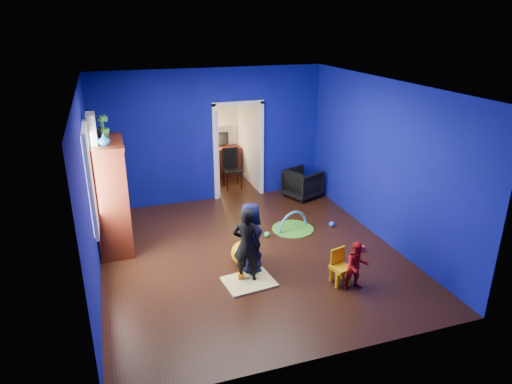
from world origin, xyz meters
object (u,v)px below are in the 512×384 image
object	(u,v)px
toddler_red	(357,266)
crt_tv	(113,194)
hopper_ball	(243,253)
study_desk	(222,162)
armchair	(303,183)
play_mat	(293,229)
folding_chair	(232,169)
vase	(104,140)
child_black	(247,245)
tv_armoire	(111,196)
kid_chair	(341,269)
child_navy	(250,238)

from	to	relation	value
toddler_red	crt_tv	size ratio (longest dim) A/B	1.10
hopper_ball	study_desk	world-z (taller)	study_desk
armchair	play_mat	bearing A→B (deg)	127.43
crt_tv	folding_chair	bearing A→B (deg)	39.61
vase	crt_tv	distance (m)	1.08
study_desk	child_black	bearing A→B (deg)	-100.15
toddler_red	folding_chair	xyz separation A→B (m)	(-0.59, 4.83, 0.07)
toddler_red	study_desk	size ratio (longest dim) A/B	0.88
vase	tv_armoire	bearing A→B (deg)	90.00
study_desk	folding_chair	bearing A→B (deg)	-90.00
kid_chair	play_mat	distance (m)	2.02
toddler_red	crt_tv	distance (m)	4.26
kid_chair	study_desk	size ratio (longest dim) A/B	0.57
armchair	folding_chair	bearing A→B (deg)	28.13
child_black	kid_chair	world-z (taller)	child_black
play_mat	crt_tv	bearing A→B (deg)	174.04
child_black	vase	world-z (taller)	vase
vase	folding_chair	world-z (taller)	vase
child_navy	vase	distance (m)	2.80
armchair	child_black	size ratio (longest dim) A/B	0.59
child_navy	folding_chair	distance (m)	3.91
armchair	child_navy	xyz separation A→B (m)	(-2.12, -2.73, 0.26)
child_black	toddler_red	size ratio (longest dim) A/B	1.57
play_mat	vase	bearing A→B (deg)	179.32
vase	tv_armoire	distance (m)	1.12
child_black	child_navy	size ratio (longest dim) A/B	1.03
child_black	hopper_ball	bearing A→B (deg)	-69.67
vase	tv_armoire	size ratio (longest dim) A/B	0.10
crt_tv	kid_chair	size ratio (longest dim) A/B	1.40
crt_tv	armchair	bearing A→B (deg)	16.06
child_navy	study_desk	world-z (taller)	child_navy
kid_chair	folding_chair	xyz separation A→B (m)	(-0.44, 4.63, 0.21)
vase	toddler_red	bearing A→B (deg)	-33.49
tv_armoire	folding_chair	world-z (taller)	tv_armoire
armchair	hopper_ball	size ratio (longest dim) A/B	1.79
kid_chair	tv_armoire	bearing A→B (deg)	130.02
toddler_red	hopper_ball	world-z (taller)	toddler_red
tv_armoire	kid_chair	xyz separation A→B (m)	(3.24, -2.34, -0.73)
hopper_ball	play_mat	world-z (taller)	hopper_ball
play_mat	armchair	bearing A→B (deg)	60.23
child_black	child_navy	world-z (taller)	child_black
crt_tv	hopper_ball	bearing A→B (deg)	-33.61
kid_chair	play_mat	size ratio (longest dim) A/B	0.62
toddler_red	armchair	bearing A→B (deg)	86.55
child_navy	tv_armoire	xyz separation A→B (m)	(-2.04, 1.54, 0.39)
toddler_red	play_mat	xyz separation A→B (m)	(-0.11, 2.20, -0.38)
play_mat	study_desk	size ratio (longest dim) A/B	0.92
folding_chair	crt_tv	bearing A→B (deg)	-140.39
tv_armoire	hopper_ball	world-z (taller)	tv_armoire
kid_chair	play_mat	bearing A→B (deg)	74.67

